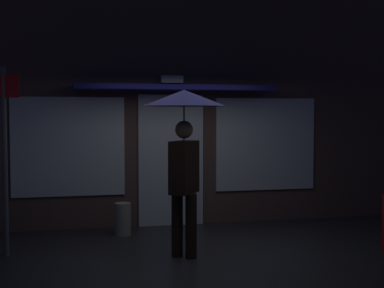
# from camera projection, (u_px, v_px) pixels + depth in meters

# --- Properties ---
(ground_plane) EXTENTS (18.00, 18.00, 0.00)m
(ground_plane) POSITION_uv_depth(u_px,v_px,m) (202.00, 258.00, 7.02)
(ground_plane) COLOR #26262B
(building_facade) EXTENTS (10.54, 1.00, 4.02)m
(building_facade) POSITION_uv_depth(u_px,v_px,m) (169.00, 107.00, 9.19)
(building_facade) COLOR brown
(building_facade) RESTS_ON ground
(person_with_umbrella) EXTENTS (1.08, 1.08, 2.19)m
(person_with_umbrella) POSITION_uv_depth(u_px,v_px,m) (184.00, 127.00, 6.98)
(person_with_umbrella) COLOR black
(person_with_umbrella) RESTS_ON ground
(street_sign_post) EXTENTS (0.40, 0.07, 2.49)m
(street_sign_post) POSITION_uv_depth(u_px,v_px,m) (4.00, 150.00, 7.05)
(street_sign_post) COLOR #595B60
(street_sign_post) RESTS_ON ground
(sidewalk_bollard) EXTENTS (0.25, 0.25, 0.50)m
(sidewalk_bollard) POSITION_uv_depth(u_px,v_px,m) (123.00, 219.00, 8.35)
(sidewalk_bollard) COLOR #9E998E
(sidewalk_bollard) RESTS_ON ground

